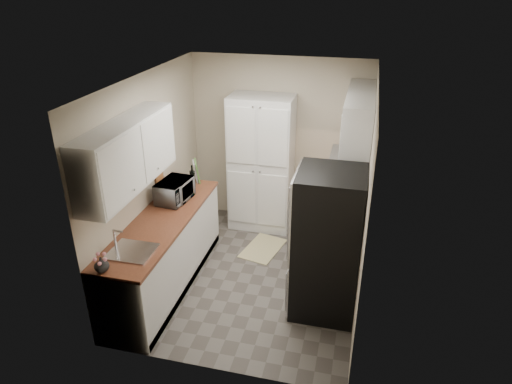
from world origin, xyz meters
TOP-DOWN VIEW (x-y plane):
  - ground at (0.00, 0.00)m, footprint 3.20×3.20m
  - room_shell at (-0.02, -0.01)m, footprint 2.64×3.24m
  - pantry_cabinet at (-0.20, 1.32)m, footprint 0.90×0.55m
  - base_cabinet_left at (-0.99, -0.43)m, footprint 0.60×2.30m
  - countertop_left at (-0.99, -0.43)m, footprint 0.63×2.33m
  - base_cabinet_right at (0.99, 1.19)m, footprint 0.60×0.80m
  - countertop_right at (0.99, 1.19)m, footprint 0.63×0.83m
  - electric_range at (0.97, 0.39)m, footprint 0.71×0.78m
  - refrigerator at (0.94, -0.41)m, footprint 0.70×0.72m
  - microwave at (-1.02, 0.06)m, footprint 0.38×0.52m
  - wine_bottle at (-0.95, 0.50)m, footprint 0.07×0.07m
  - flower_vase at (-1.11, -1.52)m, footprint 0.16×0.16m
  - cutting_board at (-0.96, 0.70)m, footprint 0.12×0.22m
  - toaster_oven at (1.05, 1.25)m, footprint 0.31×0.38m
  - fruit_basket at (1.02, 1.25)m, footprint 0.23×0.23m
  - kitchen_mat at (-0.01, 0.63)m, footprint 0.59×0.79m

SIDE VIEW (x-z plane):
  - ground at x=0.00m, z-range 0.00..0.00m
  - kitchen_mat at x=-0.01m, z-range 0.00..0.01m
  - base_cabinet_left at x=-0.99m, z-range 0.00..0.88m
  - base_cabinet_right at x=0.99m, z-range 0.00..0.88m
  - electric_range at x=0.97m, z-range -0.09..1.04m
  - refrigerator at x=0.94m, z-range 0.00..1.70m
  - countertop_left at x=-0.99m, z-range 0.88..0.92m
  - countertop_right at x=0.99m, z-range 0.88..0.92m
  - flower_vase at x=-1.11m, z-range 0.92..1.07m
  - pantry_cabinet at x=-0.20m, z-range 0.00..2.00m
  - toaster_oven at x=1.05m, z-range 0.92..1.13m
  - microwave at x=-1.02m, z-range 0.92..1.19m
  - wine_bottle at x=-0.95m, z-range 0.92..1.20m
  - cutting_board at x=-0.96m, z-range 0.92..1.21m
  - fruit_basket at x=1.02m, z-range 1.13..1.22m
  - room_shell at x=-0.02m, z-range 0.37..2.89m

